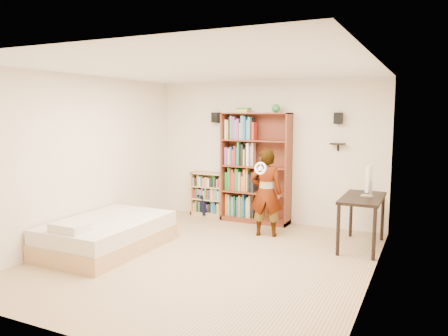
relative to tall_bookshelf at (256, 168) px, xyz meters
The scene contains 14 objects.
ground 2.54m from the tall_bookshelf, 86.25° to the right, with size 4.50×5.00×0.01m, color tan.
room_shell 2.42m from the tall_bookshelf, 86.25° to the right, with size 4.52×5.02×2.71m.
crown_molding 2.82m from the tall_bookshelf, 86.25° to the right, with size 4.50×5.00×0.06m.
speaker_left 1.31m from the tall_bookshelf, behind, with size 0.14×0.12×0.20m, color black.
speaker_right 1.78m from the tall_bookshelf, ahead, with size 0.14×0.12×0.20m, color black.
wall_shelf 1.59m from the tall_bookshelf, ahead, with size 0.25×0.16×0.03m, color black.
tall_bookshelf is the anchor object (origin of this frame).
low_bookshelf 1.22m from the tall_bookshelf, behind, with size 0.71×0.27×0.88m, color tan, non-canonical shape.
computer_desk 2.32m from the tall_bookshelf, 20.59° to the right, with size 0.59×1.19×0.81m, color black, non-canonical shape.
imac 2.25m from the tall_bookshelf, 18.42° to the right, with size 0.10×0.48×0.48m, color white, non-canonical shape.
daybed 3.04m from the tall_bookshelf, 119.04° to the right, with size 1.30×2.00×0.59m, color white, non-canonical shape.
person 1.00m from the tall_bookshelf, 57.85° to the right, with size 0.55×0.36×1.50m, color black.
wii_wheel 1.21m from the tall_bookshelf, 64.95° to the right, with size 0.21×0.21×0.04m, color white.
navy_bag 1.45m from the tall_bookshelf, behind, with size 0.32×0.20×0.43m, color black, non-canonical shape.
Camera 1 is at (2.86, -5.38, 2.11)m, focal length 35.00 mm.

